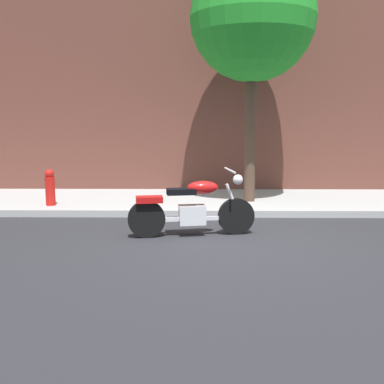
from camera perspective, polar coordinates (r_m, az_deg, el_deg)
The scene contains 6 objects.
ground_plane at distance 7.48m, azimuth 4.30°, elevation -6.07°, with size 60.00×60.00×0.00m, color #28282D.
sidewalk at distance 10.54m, azimuth 3.24°, elevation -1.19°, with size 24.38×2.82×0.14m, color #A7A7A7.
building_facade at distance 12.20m, azimuth 3.05°, elevation 18.72°, with size 24.38×0.50×7.98m, color brown.
motorcycle at distance 7.69m, azimuth -0.02°, elevation -2.11°, with size 2.13×0.72×1.12m.
street_tree at distance 10.35m, azimuth 7.55°, elevation 20.54°, with size 2.65×2.65×5.37m.
fire_hydrant at distance 10.10m, azimuth -17.20°, elevation 0.18°, with size 0.20×0.20×0.91m.
Camera 1 is at (-0.47, -7.20, 1.96)m, focal length 42.94 mm.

